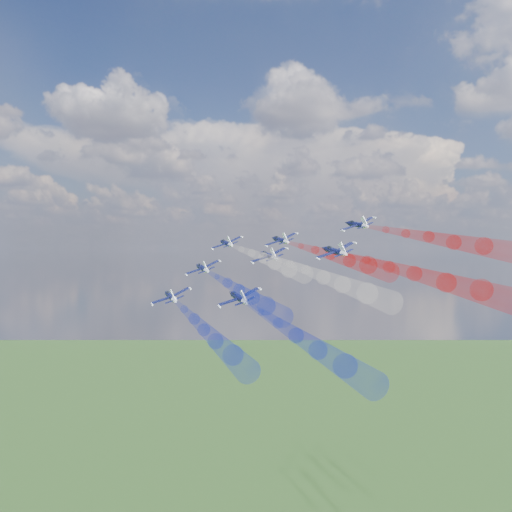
% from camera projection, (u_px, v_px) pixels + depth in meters
% --- Properties ---
extents(jet_lead, '(14.53, 14.79, 7.61)m').
position_uv_depth(jet_lead, '(226.00, 243.00, 160.63)').
color(jet_lead, black).
extents(trail_lead, '(30.98, 39.67, 10.68)m').
position_uv_depth(trail_lead, '(263.00, 258.00, 134.59)').
color(trail_lead, white).
extents(jet_inner_left, '(14.53, 14.79, 7.61)m').
position_uv_depth(jet_inner_left, '(202.00, 268.00, 143.33)').
color(jet_inner_left, black).
extents(trail_inner_left, '(30.98, 39.67, 10.68)m').
position_uv_depth(trail_inner_left, '(239.00, 290.00, 117.29)').
color(trail_inner_left, '#182BD1').
extents(jet_inner_right, '(14.53, 14.79, 7.61)m').
position_uv_depth(jet_inner_right, '(280.00, 240.00, 151.21)').
color(jet_inner_right, black).
extents(trail_inner_right, '(30.98, 39.67, 10.68)m').
position_uv_depth(trail_inner_right, '(331.00, 255.00, 125.17)').
color(trail_inner_right, red).
extents(jet_outer_left, '(14.53, 14.79, 7.61)m').
position_uv_depth(jet_outer_left, '(171.00, 296.00, 127.99)').
color(jet_outer_left, black).
extents(trail_outer_left, '(30.98, 39.67, 10.68)m').
position_uv_depth(trail_outer_left, '(205.00, 329.00, 101.95)').
color(trail_outer_left, '#182BD1').
extents(jet_center_third, '(14.53, 14.79, 7.61)m').
position_uv_depth(jet_center_third, '(268.00, 256.00, 134.81)').
color(jet_center_third, black).
extents(trail_center_third, '(30.98, 39.67, 10.68)m').
position_uv_depth(trail_center_third, '(323.00, 277.00, 108.77)').
color(trail_center_third, white).
extents(jet_outer_right, '(14.53, 14.79, 7.61)m').
position_uv_depth(jet_outer_right, '(357.00, 225.00, 141.87)').
color(jet_outer_right, black).
extents(trail_outer_right, '(30.98, 39.67, 10.68)m').
position_uv_depth(trail_outer_right, '(429.00, 237.00, 115.83)').
color(trail_outer_right, red).
extents(jet_rear_left, '(14.53, 14.79, 7.61)m').
position_uv_depth(jet_rear_left, '(239.00, 298.00, 116.34)').
color(jet_rear_left, black).
extents(trail_rear_left, '(30.98, 39.67, 10.68)m').
position_uv_depth(trail_rear_left, '(296.00, 335.00, 90.30)').
color(trail_rear_left, '#182BD1').
extents(jet_rear_right, '(14.53, 14.79, 7.61)m').
position_uv_depth(jet_rear_right, '(335.00, 251.00, 122.07)').
color(jet_rear_right, black).
extents(trail_rear_right, '(30.98, 39.67, 10.68)m').
position_uv_depth(trail_rear_right, '(415.00, 274.00, 96.03)').
color(trail_rear_right, red).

